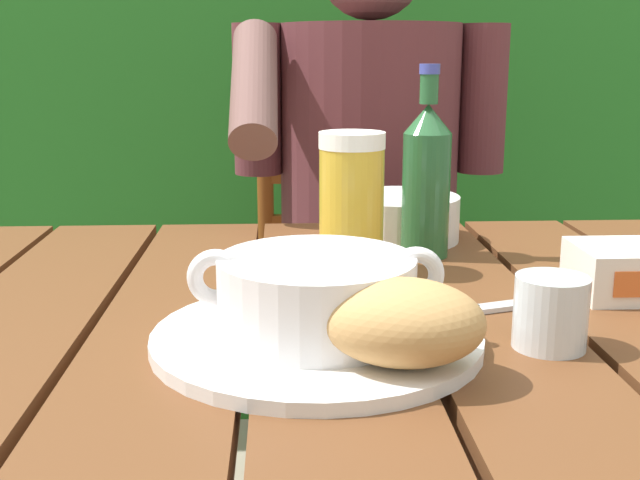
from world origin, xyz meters
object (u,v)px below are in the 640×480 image
(soup_bowl, at_px, (317,293))
(bread_roll, at_px, (403,322))
(beer_glass, at_px, (351,202))
(butter_tub, at_px, (637,270))
(person_eating, at_px, (369,196))
(beer_bottle, at_px, (426,178))
(water_glass_small, at_px, (551,312))
(diner_bowl, at_px, (400,218))
(chair_near_diner, at_px, (358,306))
(serving_plate, at_px, (317,338))
(table_knife, at_px, (472,308))

(soup_bowl, bearing_deg, bread_roll, -49.40)
(beer_glass, bearing_deg, butter_tub, -20.17)
(butter_tub, bearing_deg, person_eating, 109.37)
(soup_bowl, bearing_deg, beer_bottle, 63.81)
(bread_roll, bearing_deg, water_glass_small, 22.95)
(diner_bowl, bearing_deg, bread_roll, -98.30)
(chair_near_diner, distance_m, diner_bowl, 0.62)
(beer_bottle, xyz_separation_m, water_glass_small, (0.05, -0.32, -0.07))
(serving_plate, relative_size, beer_bottle, 1.23)
(beer_glass, relative_size, beer_bottle, 0.69)
(soup_bowl, distance_m, beer_bottle, 0.34)
(beer_glass, bearing_deg, chair_near_diner, 83.45)
(serving_plate, relative_size, water_glass_small, 4.55)
(bread_roll, distance_m, butter_tub, 0.35)
(soup_bowl, height_order, beer_bottle, beer_bottle)
(butter_tub, distance_m, table_knife, 0.19)
(soup_bowl, xyz_separation_m, beer_bottle, (0.15, 0.30, 0.05))
(beer_bottle, distance_m, diner_bowl, 0.11)
(chair_near_diner, distance_m, soup_bowl, 1.00)
(soup_bowl, distance_m, diner_bowl, 0.41)
(person_eating, relative_size, soup_bowl, 5.58)
(beer_glass, bearing_deg, serving_plate, -102.16)
(bread_roll, bearing_deg, table_knife, 58.98)
(chair_near_diner, height_order, table_knife, chair_near_diner)
(chair_near_diner, relative_size, soup_bowl, 4.04)
(soup_bowl, relative_size, water_glass_small, 3.49)
(serving_plate, bearing_deg, water_glass_small, -4.53)
(person_eating, xyz_separation_m, beer_glass, (-0.08, -0.50, 0.09))
(soup_bowl, xyz_separation_m, beer_glass, (0.05, 0.24, 0.03))
(serving_plate, height_order, bread_roll, bread_roll)
(chair_near_diner, height_order, serving_plate, chair_near_diner)
(serving_plate, distance_m, beer_bottle, 0.35)
(soup_bowl, height_order, diner_bowl, soup_bowl)
(beer_glass, height_order, diner_bowl, beer_glass)
(chair_near_diner, height_order, beer_glass, chair_near_diner)
(serving_plate, distance_m, soup_bowl, 0.04)
(chair_near_diner, height_order, soup_bowl, chair_near_diner)
(person_eating, relative_size, water_glass_small, 19.46)
(soup_bowl, bearing_deg, diner_bowl, 71.40)
(person_eating, distance_m, soup_bowl, 0.75)
(bread_roll, relative_size, butter_tub, 1.12)
(serving_plate, distance_m, diner_bowl, 0.41)
(chair_near_diner, xyz_separation_m, beer_glass, (-0.08, -0.70, 0.36))
(serving_plate, xyz_separation_m, diner_bowl, (0.13, 0.39, 0.02))
(butter_tub, bearing_deg, serving_plate, -159.32)
(person_eating, height_order, beer_glass, person_eating)
(serving_plate, bearing_deg, person_eating, 80.15)
(beer_glass, relative_size, butter_tub, 1.24)
(beer_bottle, bearing_deg, serving_plate, -116.19)
(bread_roll, bearing_deg, person_eating, 85.44)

